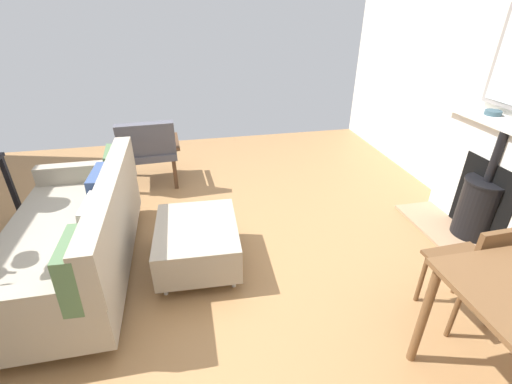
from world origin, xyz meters
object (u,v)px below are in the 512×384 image
(sofa, at_px, (77,236))
(armchair_accent, at_px, (149,148))
(mantel_bowl_near, at_px, (493,112))
(fireplace, at_px, (493,190))
(dining_chair_near_fireplace, at_px, (479,266))
(ottoman, at_px, (197,241))

(sofa, height_order, armchair_accent, armchair_accent)
(mantel_bowl_near, bearing_deg, fireplace, 84.85)
(fireplace, distance_m, sofa, 3.48)
(mantel_bowl_near, distance_m, sofa, 3.57)
(fireplace, height_order, dining_chair_near_fireplace, fireplace)
(fireplace, xyz_separation_m, armchair_accent, (3.01, -1.65, -0.00))
(ottoman, relative_size, dining_chair_near_fireplace, 0.97)
(armchair_accent, height_order, dining_chair_near_fireplace, same)
(sofa, relative_size, armchair_accent, 2.18)
(fireplace, bearing_deg, sofa, -3.12)
(mantel_bowl_near, xyz_separation_m, armchair_accent, (3.04, -1.37, -0.62))
(mantel_bowl_near, height_order, armchair_accent, mantel_bowl_near)
(sofa, height_order, dining_chair_near_fireplace, dining_chair_near_fireplace)
(mantel_bowl_near, relative_size, armchair_accent, 0.17)
(armchair_accent, distance_m, dining_chair_near_fireplace, 3.29)
(mantel_bowl_near, distance_m, ottoman, 2.74)
(ottoman, bearing_deg, sofa, -5.45)
(ottoman, height_order, dining_chair_near_fireplace, dining_chair_near_fireplace)
(fireplace, height_order, armchair_accent, fireplace)
(mantel_bowl_near, xyz_separation_m, sofa, (3.50, 0.09, -0.74))
(sofa, relative_size, ottoman, 2.25)
(sofa, height_order, ottoman, sofa)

